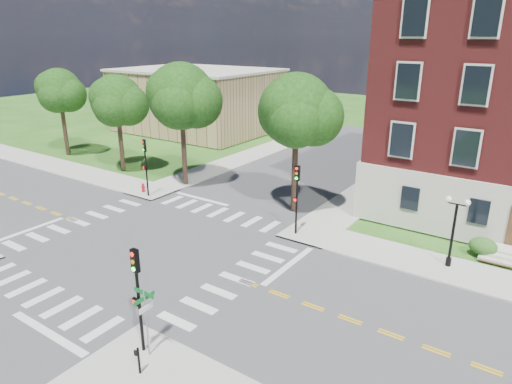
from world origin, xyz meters
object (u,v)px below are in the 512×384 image
Objects in this scene: street_sign_pole at (146,310)px; push_button_post at (138,359)px; traffic_signal_ne at (297,191)px; twin_lamp_west at (454,228)px; fire_hydrant at (143,188)px; traffic_signal_nw at (145,160)px; traffic_signal_se at (137,288)px.

street_sign_pole reaches higher than push_button_post.
traffic_signal_ne is 9.72m from twin_lamp_west.
street_sign_pole is at bearing -41.70° from fire_hydrant.
traffic_signal_ne is 15.36m from fire_hydrant.
traffic_signal_ne is 1.55× the size of street_sign_pole.
street_sign_pole is (1.05, -14.28, -0.88)m from traffic_signal_ne.
traffic_signal_ne is 1.00× the size of traffic_signal_nw.
push_button_post is at bearing -84.13° from traffic_signal_ne.
twin_lamp_west is at bearing 2.30° from fire_hydrant.
traffic_signal_nw is 2.99m from fire_hydrant.
traffic_signal_ne is (-0.62, 14.23, 0.00)m from traffic_signal_se.
traffic_signal_ne is 13.99m from traffic_signal_nw.
twin_lamp_west reaches higher than fire_hydrant.
traffic_signal_ne reaches higher than twin_lamp_west.
push_button_post is (15.56, -14.93, -2.39)m from traffic_signal_nw.
fire_hydrant is at bearing 138.30° from street_sign_pole.
twin_lamp_west is at bearing 3.61° from traffic_signal_nw.
traffic_signal_nw reaches higher than fire_hydrant.
street_sign_pole is 4.13× the size of fire_hydrant.
traffic_signal_ne is at bearing 1.52° from traffic_signal_nw.
traffic_signal_se is 1.13× the size of twin_lamp_west.
push_button_post is (0.52, -1.02, -1.51)m from street_sign_pole.
traffic_signal_ne is 6.40× the size of fire_hydrant.
traffic_signal_se and traffic_signal_nw have the same top height.
traffic_signal_ne is at bearing 92.49° from traffic_signal_se.
traffic_signal_se is 21.47m from fire_hydrant.
traffic_signal_nw reaches higher than push_button_post.
fire_hydrant is at bearing -177.70° from twin_lamp_west.
street_sign_pole is at bearing 117.07° from push_button_post.
street_sign_pole is at bearing -6.51° from traffic_signal_se.
traffic_signal_nw reaches higher than street_sign_pole.
fire_hydrant is at bearing 179.52° from traffic_signal_ne.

